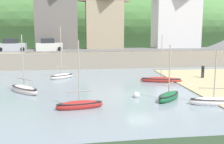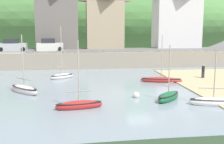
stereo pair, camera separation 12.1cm
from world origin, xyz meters
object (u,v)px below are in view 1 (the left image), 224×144
at_px(sailboat_tall_mast, 80,105).
at_px(parked_car_near_slipway, 12,46).
at_px(person_on_slipway, 203,70).
at_px(waterfront_building_right, 176,17).
at_px(dinghy_open_wooden, 24,90).
at_px(sailboat_far_left, 161,80).
at_px(waterfront_building_centre, 104,18).
at_px(waterfront_building_left, 57,14).
at_px(rowboat_small_beached, 214,102).
at_px(motorboat_with_cabin, 169,97).
at_px(sailboat_white_hull, 62,76).
at_px(mooring_buoy, 136,95).
at_px(parked_car_by_wall, 49,46).

bearing_deg(sailboat_tall_mast, parked_car_near_slipway, 102.80).
distance_m(sailboat_tall_mast, person_on_slipway, 18.12).
xyz_separation_m(waterfront_building_right, sailboat_tall_mast, (-18.03, -29.24, -7.61)).
xyz_separation_m(dinghy_open_wooden, sailboat_far_left, (14.20, 3.46, -0.05)).
bearing_deg(waterfront_building_centre, parked_car_near_slipway, -163.22).
height_order(waterfront_building_left, rowboat_small_beached, waterfront_building_left).
relative_size(dinghy_open_wooden, motorboat_with_cabin, 1.16).
distance_m(waterfront_building_right, sailboat_far_left, 23.21).
height_order(sailboat_tall_mast, sailboat_white_hull, sailboat_white_hull).
distance_m(sailboat_white_hull, mooring_buoy, 12.26).
relative_size(waterfront_building_right, motorboat_with_cabin, 2.24).
bearing_deg(rowboat_small_beached, waterfront_building_centre, 114.67).
height_order(waterfront_building_left, motorboat_with_cabin, waterfront_building_left).
relative_size(sailboat_tall_mast, sailboat_far_left, 0.98).
bearing_deg(sailboat_tall_mast, motorboat_with_cabin, 1.96).
bearing_deg(sailboat_white_hull, mooring_buoy, -88.71).
bearing_deg(waterfront_building_left, motorboat_with_cabin, -68.71).
distance_m(waterfront_building_left, sailboat_white_hull, 18.30).
xyz_separation_m(sailboat_tall_mast, dinghy_open_wooden, (-5.04, 5.73, 0.03)).
bearing_deg(motorboat_with_cabin, dinghy_open_wooden, 114.89).
bearing_deg(mooring_buoy, dinghy_open_wooden, 163.23).
bearing_deg(waterfront_building_right, person_on_slipway, -100.07).
xyz_separation_m(waterfront_building_centre, mooring_buoy, (0.12, -26.52, -7.59)).
distance_m(sailboat_far_left, motorboat_with_cabin, 7.88).
xyz_separation_m(sailboat_tall_mast, person_on_slipway, (14.71, 10.56, 0.71)).
distance_m(parked_car_near_slipway, parked_car_by_wall, 5.65).
height_order(waterfront_building_left, person_on_slipway, waterfront_building_left).
height_order(waterfront_building_centre, parked_car_by_wall, waterfront_building_centre).
bearing_deg(motorboat_with_cabin, sailboat_far_left, 30.87).
relative_size(waterfront_building_centre, sailboat_far_left, 1.95).
bearing_deg(waterfront_building_left, person_on_slipway, -45.89).
xyz_separation_m(sailboat_tall_mast, mooring_buoy, (4.94, 2.72, -0.09)).
relative_size(waterfront_building_right, sailboat_tall_mast, 2.05).
height_order(sailboat_white_hull, parked_car_by_wall, sailboat_white_hull).
distance_m(waterfront_building_centre, sailboat_white_hull, 19.23).
distance_m(rowboat_small_beached, dinghy_open_wooden, 16.62).
xyz_separation_m(sailboat_tall_mast, parked_car_by_wall, (-4.45, 24.74, 2.93)).
xyz_separation_m(parked_car_by_wall, mooring_buoy, (9.39, -22.02, -3.02)).
relative_size(person_on_slipway, mooring_buoy, 2.70).
relative_size(sailboat_tall_mast, parked_car_near_slipway, 1.28).
xyz_separation_m(waterfront_building_centre, sailboat_tall_mast, (-4.81, -29.24, -7.49)).
height_order(parked_car_by_wall, mooring_buoy, parked_car_by_wall).
relative_size(sailboat_far_left, parked_car_by_wall, 1.27).
bearing_deg(mooring_buoy, sailboat_tall_mast, -151.14).
distance_m(motorboat_with_cabin, parked_car_near_slipway, 29.26).
height_order(waterfront_building_right, motorboat_with_cabin, waterfront_building_right).
xyz_separation_m(waterfront_building_left, waterfront_building_centre, (8.20, 0.00, -0.58)).
bearing_deg(dinghy_open_wooden, waterfront_building_left, 132.92).
distance_m(parked_car_near_slipway, person_on_slipway, 28.66).
height_order(motorboat_with_cabin, parked_car_by_wall, motorboat_with_cabin).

